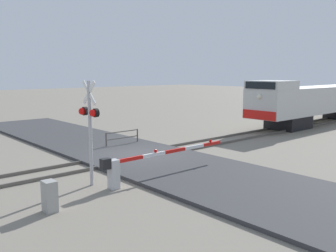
{
  "coord_description": "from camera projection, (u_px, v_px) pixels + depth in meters",
  "views": [
    {
      "loc": [
        15.24,
        -11.25,
        4.46
      ],
      "look_at": [
        0.8,
        1.46,
        1.61
      ],
      "focal_mm": 39.21,
      "sensor_mm": 36.0,
      "label": 1
    }
  ],
  "objects": [
    {
      "name": "ground_plane",
      "position": [
        137.0,
        157.0,
        19.32
      ],
      "size": [
        160.0,
        160.0,
        0.0
      ],
      "primitive_type": "plane",
      "color": "gray"
    },
    {
      "name": "rail_track_left",
      "position": [
        129.0,
        154.0,
        19.84
      ],
      "size": [
        0.08,
        80.0,
        0.15
      ],
      "primitive_type": "cube",
      "color": "#59544C",
      "rests_on": "ground_plane"
    },
    {
      "name": "rail_track_right",
      "position": [
        145.0,
        158.0,
        18.78
      ],
      "size": [
        0.08,
        80.0,
        0.15
      ],
      "primitive_type": "cube",
      "color": "#59544C",
      "rests_on": "ground_plane"
    },
    {
      "name": "road_surface",
      "position": [
        137.0,
        156.0,
        19.31
      ],
      "size": [
        36.0,
        5.77,
        0.15
      ],
      "primitive_type": "cube",
      "color": "#38383A",
      "rests_on": "ground_plane"
    },
    {
      "name": "locomotive",
      "position": [
        318.0,
        101.0,
        31.78
      ],
      "size": [
        2.89,
        18.1,
        3.82
      ],
      "color": "black",
      "rests_on": "ground_plane"
    },
    {
      "name": "crossing_signal",
      "position": [
        89.0,
        121.0,
        14.18
      ],
      "size": [
        1.18,
        0.33,
        4.15
      ],
      "color": "#ADADB2",
      "rests_on": "ground_plane"
    },
    {
      "name": "crossing_gate",
      "position": [
        134.0,
        164.0,
        14.65
      ],
      "size": [
        0.36,
        6.69,
        1.25
      ],
      "color": "silver",
      "rests_on": "ground_plane"
    },
    {
      "name": "utility_cabinet",
      "position": [
        50.0,
        196.0,
        11.74
      ],
      "size": [
        0.48,
        0.38,
        1.02
      ],
      "primitive_type": "cube",
      "color": "#999993",
      "rests_on": "ground_plane"
    },
    {
      "name": "guard_railing",
      "position": [
        122.0,
        136.0,
        22.05
      ],
      "size": [
        0.08,
        2.34,
        0.95
      ],
      "color": "#4C4742",
      "rests_on": "ground_plane"
    }
  ]
}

